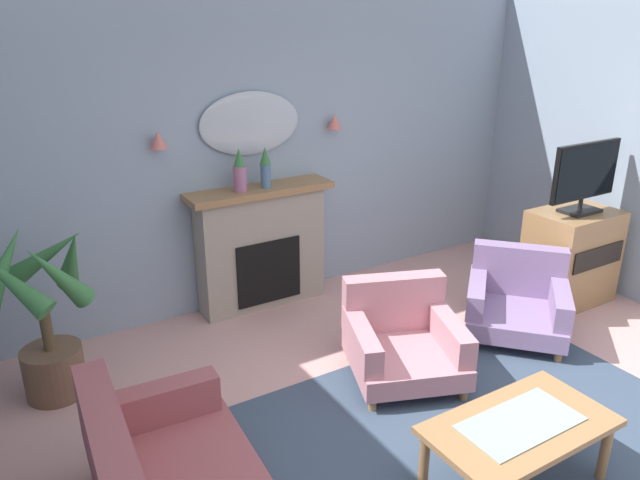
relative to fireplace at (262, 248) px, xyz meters
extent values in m
cube|color=#C6938E|center=(0.28, -2.75, -0.62)|extent=(6.66, 6.85, 0.10)
cube|color=#8C9EB2|center=(0.28, 0.22, 0.90)|extent=(6.66, 0.10, 2.94)
cube|color=#38475B|center=(0.28, -2.55, -0.56)|extent=(3.20, 2.40, 0.01)
cube|color=gray|center=(0.00, 0.01, -0.02)|extent=(1.20, 0.28, 1.10)
cube|color=black|center=(0.00, -0.09, -0.19)|extent=(0.64, 0.12, 0.60)
cube|color=olive|center=(0.00, -0.01, 0.56)|extent=(1.36, 0.36, 0.06)
cylinder|color=#9E6084|center=(-0.20, -0.03, 0.70)|extent=(0.12, 0.12, 0.22)
cone|color=#38753D|center=(-0.20, -0.03, 0.89)|extent=(0.10, 0.10, 0.16)
cylinder|color=#4C7093|center=(0.05, -0.03, 0.69)|extent=(0.09, 0.09, 0.21)
cone|color=#38753D|center=(0.05, -0.03, 0.88)|extent=(0.10, 0.10, 0.16)
ellipsoid|color=#B2BCC6|center=(0.00, 0.14, 1.14)|extent=(0.96, 0.06, 0.56)
cone|color=#D17066|center=(-0.85, 0.09, 1.09)|extent=(0.14, 0.14, 0.14)
cone|color=#D17066|center=(0.85, 0.09, 1.09)|extent=(0.14, 0.14, 0.14)
cube|color=olive|center=(0.20, -2.91, -0.15)|extent=(1.10, 0.60, 0.04)
cube|color=#8C9E99|center=(0.20, -2.91, -0.13)|extent=(0.72, 0.36, 0.01)
cylinder|color=olive|center=(0.69, -3.15, -0.37)|extent=(0.06, 0.06, 0.40)
cylinder|color=olive|center=(-0.29, -2.67, -0.37)|extent=(0.06, 0.06, 0.40)
cylinder|color=olive|center=(0.69, -2.67, -0.37)|extent=(0.06, 0.06, 0.40)
cube|color=#934C51|center=(-1.50, -1.61, -0.17)|extent=(0.76, 0.21, 0.24)
cylinder|color=olive|center=(-1.16, -1.64, -0.52)|extent=(0.07, 0.07, 0.10)
cylinder|color=olive|center=(-1.84, -1.59, -0.52)|extent=(0.07, 0.07, 0.10)
cube|color=gray|center=(1.57, -1.69, -0.39)|extent=(1.13, 1.13, 0.16)
cube|color=gray|center=(1.82, -1.46, -0.09)|extent=(0.66, 0.70, 0.45)
cube|color=gray|center=(1.34, -1.43, -0.20)|extent=(0.63, 0.59, 0.22)
cube|color=gray|center=(1.80, -1.94, -0.20)|extent=(0.63, 0.59, 0.22)
cylinder|color=olive|center=(1.09, -1.66, -0.52)|extent=(0.06, 0.06, 0.10)
cylinder|color=olive|center=(1.55, -2.17, -0.52)|extent=(0.06, 0.06, 0.10)
cylinder|color=olive|center=(1.59, -1.21, -0.52)|extent=(0.06, 0.06, 0.10)
cylinder|color=olive|center=(2.05, -1.71, -0.52)|extent=(0.06, 0.06, 0.10)
cube|color=#B77A84|center=(0.35, -1.71, -0.39)|extent=(1.03, 1.03, 0.16)
cube|color=#B77A84|center=(0.47, -1.39, -0.09)|extent=(0.80, 0.43, 0.45)
cube|color=#B77A84|center=(0.03, -1.59, -0.20)|extent=(0.39, 0.72, 0.22)
cube|color=#B77A84|center=(0.66, -1.83, -0.20)|extent=(0.39, 0.72, 0.22)
cylinder|color=olive|center=(-0.09, -1.90, -0.52)|extent=(0.06, 0.06, 0.10)
cylinder|color=olive|center=(0.54, -2.15, -0.52)|extent=(0.06, 0.06, 0.10)
cylinder|color=olive|center=(0.15, -1.27, -0.52)|extent=(0.06, 0.06, 0.10)
cylinder|color=olive|center=(0.79, -1.51, -0.52)|extent=(0.06, 0.06, 0.10)
cube|color=olive|center=(2.56, -1.44, -0.12)|extent=(0.80, 0.56, 0.90)
cube|color=black|center=(2.56, -1.72, -0.03)|extent=(0.68, 0.02, 0.20)
cube|color=black|center=(2.56, -1.46, 0.34)|extent=(0.36, 0.24, 0.03)
cylinder|color=black|center=(2.56, -1.46, 0.41)|extent=(0.04, 0.04, 0.10)
cube|color=black|center=(2.56, -1.46, 0.72)|extent=(0.84, 0.04, 0.52)
cube|color=black|center=(2.56, -1.48, 0.72)|extent=(0.80, 0.01, 0.48)
cylinder|color=brown|center=(-1.95, -0.53, -0.39)|extent=(0.42, 0.42, 0.37)
cylinder|color=brown|center=(-1.95, -0.53, 0.00)|extent=(0.08, 0.08, 0.40)
cone|color=#38753D|center=(-1.71, -0.49, 0.44)|extent=(0.23, 0.50, 0.57)
cone|color=#38753D|center=(-1.84, -0.32, 0.44)|extent=(0.60, 0.41, 0.46)
cone|color=#38753D|center=(-2.13, -0.37, 0.44)|extent=(0.48, 0.52, 0.52)
cone|color=#38753D|center=(-2.12, -0.70, 0.44)|extent=(0.52, 0.51, 0.49)
cone|color=#38753D|center=(-1.84, -0.74, 0.44)|extent=(0.50, 0.36, 0.57)
camera|label=1|loc=(-2.25, -4.74, 2.06)|focal=33.84mm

